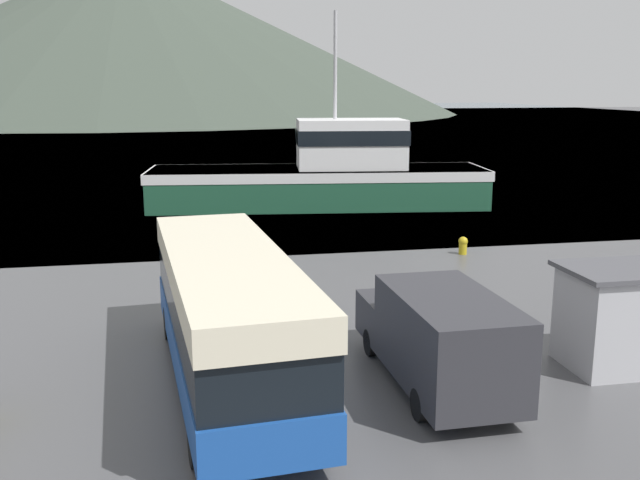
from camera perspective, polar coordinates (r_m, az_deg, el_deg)
The scene contains 7 objects.
water_surface at distance 148.62m, azimuth -10.33°, elevation 9.45°, with size 240.00×240.00×0.00m, color slate.
hill_backdrop at distance 192.81m, azimuth -15.16°, elevation 15.59°, with size 164.88×164.88×38.62m, color #3D473D.
tour_bus at distance 16.74m, azimuth -7.38°, elevation -5.67°, with size 3.39×10.28×3.18m.
delivery_van at distance 16.85m, azimuth 9.43°, elevation -7.53°, with size 2.27×6.16×2.37m.
fishing_boat at distance 41.44m, azimuth 0.42°, elevation 5.25°, with size 19.79×7.30×10.96m.
dock_kiosk at distance 19.39m, azimuth 23.51°, elevation -5.64°, with size 3.39×2.21×2.57m.
mooring_bollard at distance 30.27m, azimuth 11.37°, elevation -0.39°, with size 0.39×0.39×0.75m.
Camera 1 is at (-1.98, -7.03, 6.93)m, focal length 40.00 mm.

